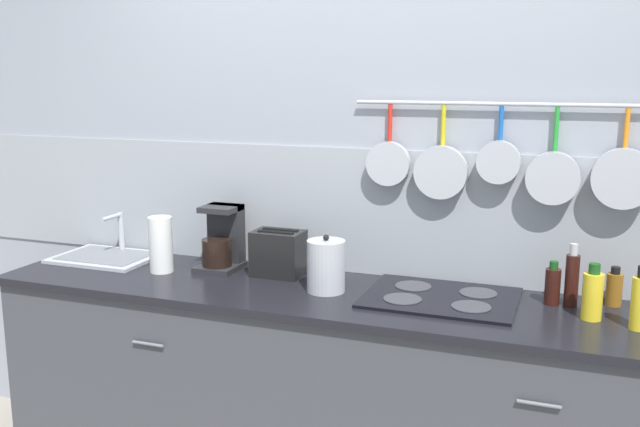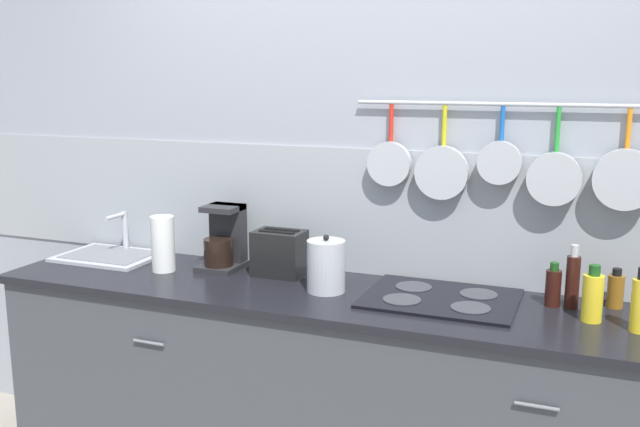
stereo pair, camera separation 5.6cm
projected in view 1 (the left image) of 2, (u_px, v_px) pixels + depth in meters
The scene contains 14 objects.
wall_back at pixel (377, 194), 3.04m from camera, with size 7.20×0.14×2.60m.
cabinet_base at pixel (349, 409), 2.89m from camera, with size 2.97×0.59×0.90m.
countertop at pixel (350, 299), 2.80m from camera, with size 3.01×0.61×0.03m.
sink_basin at pixel (107, 255), 3.33m from camera, with size 0.45×0.34×0.20m.
paper_towel_roll at pixel (161, 245), 3.10m from camera, with size 0.10×0.10×0.24m.
coffee_maker at pixel (222, 242), 3.15m from camera, with size 0.17×0.20×0.28m.
toaster at pixel (278, 253), 3.04m from camera, with size 0.23×0.15×0.20m.
kettle at pixel (326, 266), 2.82m from camera, with size 0.15×0.15×0.23m.
cooktop at pixel (441, 297), 2.74m from camera, with size 0.58×0.44×0.01m.
bottle_dish_soap at pixel (553, 285), 2.67m from camera, with size 0.06×0.06×0.17m.
bottle_hot_sauce at pixel (572, 279), 2.64m from camera, with size 0.05×0.05×0.24m.
bottle_olive_oil at pixel (593, 295), 2.50m from camera, with size 0.07×0.07×0.20m.
bottle_sesame_oil at pixel (614, 288), 2.66m from camera, with size 0.06×0.06×0.15m.
bottle_cooking_wine at pixel (640, 302), 2.40m from camera, with size 0.06×0.06×0.22m.
Camera 1 is at (0.83, -2.55, 1.80)m, focal length 40.00 mm.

